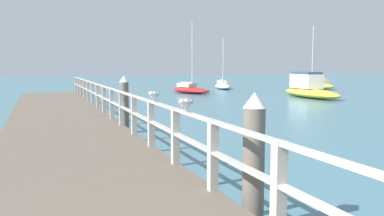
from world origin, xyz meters
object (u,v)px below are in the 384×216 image
(dock_piling_near, at_px, (254,163))
(seagull_foreground, at_px, (186,103))
(boat_1, at_px, (223,85))
(boat_3, at_px, (309,89))
(seagull_background, at_px, (154,95))
(boat_5, at_px, (190,89))
(boat_4, at_px, (314,85))
(dock_piling_far, at_px, (124,104))

(dock_piling_near, height_order, seagull_foreground, dock_piling_near)
(boat_1, distance_m, boat_3, 11.02)
(dock_piling_near, distance_m, boat_3, 22.95)
(seagull_background, height_order, boat_1, boat_1)
(seagull_foreground, relative_size, boat_5, 0.07)
(boat_1, height_order, boat_4, boat_4)
(boat_1, height_order, boat_5, boat_5)
(dock_piling_far, xyz_separation_m, boat_3, (14.43, 9.69, -0.36))
(dock_piling_near, bearing_deg, dock_piling_far, 90.00)
(dock_piling_near, bearing_deg, seagull_background, 96.68)
(boat_1, height_order, boat_3, boat_1)
(seagull_background, xyz_separation_m, boat_5, (8.77, 21.11, -1.25))
(boat_1, bearing_deg, boat_5, 58.79)
(seagull_foreground, distance_m, boat_4, 32.59)
(seagull_background, distance_m, boat_4, 31.23)
(seagull_foreground, xyz_separation_m, boat_5, (8.77, 22.95, -1.25))
(dock_piling_near, height_order, boat_5, boat_5)
(boat_4, bearing_deg, dock_piling_near, -126.54)
(boat_1, bearing_deg, boat_4, 176.50)
(boat_3, bearing_deg, boat_4, 56.13)
(dock_piling_far, distance_m, boat_5, 18.30)
(boat_5, bearing_deg, dock_piling_far, 43.65)
(dock_piling_far, distance_m, seagull_foreground, 6.74)
(dock_piling_near, distance_m, boat_4, 33.42)
(dock_piling_near, height_order, dock_piling_far, same)
(seagull_background, distance_m, boat_3, 20.79)
(seagull_foreground, xyz_separation_m, boat_1, (13.59, 27.34, -1.27))
(boat_4, distance_m, boat_5, 12.80)
(boat_5, bearing_deg, seagull_background, 48.38)
(boat_1, relative_size, boat_3, 0.72)
(seagull_foreground, bearing_deg, boat_1, -74.22)
(dock_piling_near, bearing_deg, boat_3, 51.04)
(seagull_background, xyz_separation_m, boat_1, (13.59, 25.50, -1.27))
(seagull_background, bearing_deg, dock_piling_far, -58.62)
(dock_piling_far, bearing_deg, dock_piling_near, -90.00)
(dock_piling_far, relative_size, boat_3, 0.29)
(seagull_background, bearing_deg, boat_1, -82.14)
(seagull_foreground, height_order, boat_1, boat_1)
(boat_3, bearing_deg, seagull_background, -129.86)
(dock_piling_near, distance_m, dock_piling_far, 8.15)
(seagull_background, distance_m, boat_5, 22.90)
(dock_piling_far, xyz_separation_m, boat_4, (21.09, 17.78, -0.55))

